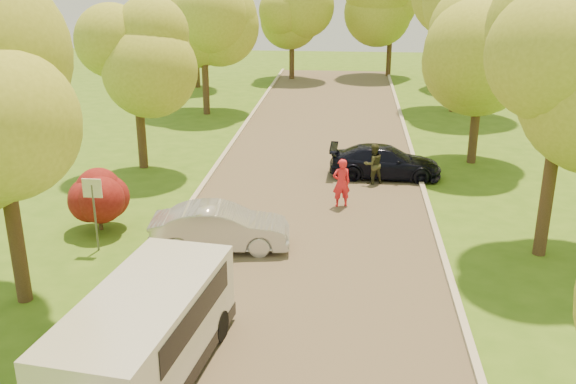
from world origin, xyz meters
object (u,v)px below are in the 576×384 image
at_px(skateboarder, 147,335).
at_px(street_sign, 93,199).
at_px(dark_sedan, 385,162).
at_px(silver_sedan, 220,228).
at_px(minivan, 146,334).
at_px(longboard, 150,372).
at_px(person_striped, 341,183).
at_px(person_olive, 373,164).

bearing_deg(skateboarder, street_sign, -44.27).
bearing_deg(dark_sedan, silver_sedan, 146.43).
height_order(minivan, longboard, minivan).
bearing_deg(skateboarder, longboard, -0.00).
relative_size(silver_sedan, person_striped, 2.36).
relative_size(skateboarder, person_striped, 0.99).
height_order(silver_sedan, skateboarder, skateboarder).
height_order(street_sign, silver_sedan, street_sign).
bearing_deg(minivan, street_sign, 127.30).
bearing_deg(skateboarder, minivan, 111.01).
distance_m(street_sign, dark_sedan, 11.49).
distance_m(minivan, dark_sedan, 14.42).
height_order(longboard, person_striped, person_striped).
xyz_separation_m(silver_sedan, person_striped, (3.39, 3.80, 0.19)).
xyz_separation_m(street_sign, silver_sedan, (3.50, 0.47, -0.91)).
relative_size(silver_sedan, longboard, 4.47).
bearing_deg(silver_sedan, person_olive, -41.39).
distance_m(silver_sedan, person_olive, 7.79).
relative_size(dark_sedan, person_olive, 2.77).
height_order(street_sign, person_olive, street_sign).
distance_m(street_sign, person_striped, 8.14).
height_order(minivan, person_striped, minivan).
relative_size(silver_sedan, person_olive, 2.58).
height_order(dark_sedan, person_olive, person_olive).
relative_size(skateboarder, person_olive, 1.08).
height_order(longboard, person_olive, person_olive).
bearing_deg(dark_sedan, person_olive, 151.91).
bearing_deg(street_sign, silver_sedan, 7.72).
bearing_deg(person_striped, dark_sedan, -131.88).
xyz_separation_m(street_sign, person_olive, (8.03, 6.82, -0.79)).
bearing_deg(minivan, skateboarder, 102.80).
height_order(street_sign, minivan, street_sign).
relative_size(street_sign, person_striped, 1.29).
xyz_separation_m(longboard, skateboarder, (0.00, 0.00, 0.85)).
bearing_deg(longboard, minivan, 111.01).
bearing_deg(longboard, person_olive, -94.96).
bearing_deg(person_olive, silver_sedan, 29.90).
xyz_separation_m(silver_sedan, person_olive, (4.53, 6.34, 0.12)).
bearing_deg(person_striped, longboard, 53.86).
distance_m(dark_sedan, person_olive, 0.99).
relative_size(dark_sedan, person_striped, 2.53).
height_order(dark_sedan, skateboarder, skateboarder).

